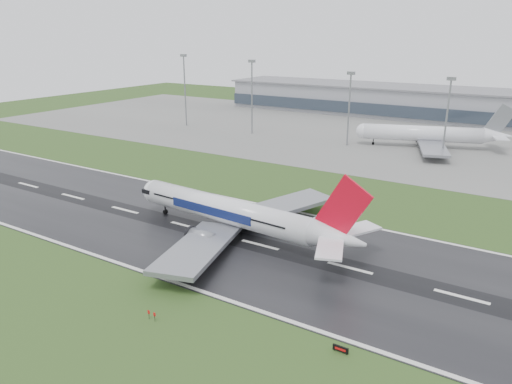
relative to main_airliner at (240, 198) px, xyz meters
The scene contains 11 objects.
ground 10.94m from the main_airliner, 16.12° to the right, with size 520.00×520.00×0.00m, color #274419.
runway 10.90m from the main_airliner, 16.12° to the right, with size 400.00×45.00×0.10m, color black.
apron 123.65m from the main_airliner, 87.07° to the left, with size 400.00×130.00×0.08m, color slate.
terminal 183.29m from the main_airliner, 88.03° to the left, with size 240.00×36.00×15.00m, color gray.
main_airliner is the anchor object (origin of this frame).
parked_airliner 112.34m from the main_airliner, 82.91° to the left, with size 58.49×54.45×17.14m, color white, non-canonical shape.
runway_sign 44.48m from the main_airliner, 37.55° to the right, with size 2.30×0.26×1.04m, color black, non-canonical shape.
floodmast_0 138.00m from the main_airliner, 134.56° to the left, with size 0.64×0.64×32.27m, color gray.
floodmast_1 114.78m from the main_airliner, 121.04° to the left, with size 0.64×0.64×30.74m, color gray.
floodmast_2 99.33m from the main_airliner, 98.23° to the left, with size 0.64×0.64×27.54m, color gray.
floodmast_3 100.78m from the main_airliner, 77.24° to the left, with size 0.64×0.64×27.13m, color gray.
Camera 1 is at (48.52, -79.54, 42.40)m, focal length 33.89 mm.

